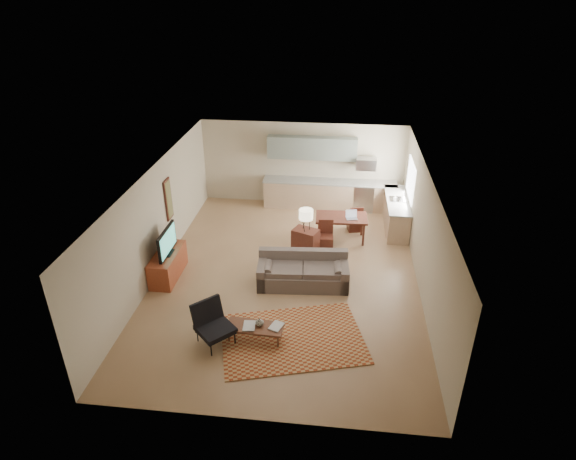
# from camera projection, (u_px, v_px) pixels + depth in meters

# --- Properties ---
(room) EXTENTS (9.00, 9.00, 9.00)m
(room) POSITION_uv_depth(u_px,v_px,m) (287.00, 228.00, 11.54)
(room) COLOR #946F4C
(room) RESTS_ON ground
(kitchen_counter_back) EXTENTS (4.26, 0.64, 0.92)m
(kitchen_counter_back) POSITION_uv_depth(u_px,v_px,m) (329.00, 194.00, 15.53)
(kitchen_counter_back) COLOR tan
(kitchen_counter_back) RESTS_ON ground
(kitchen_counter_right) EXTENTS (0.64, 2.26, 0.92)m
(kitchen_counter_right) POSITION_uv_depth(u_px,v_px,m) (396.00, 213.00, 14.29)
(kitchen_counter_right) COLOR tan
(kitchen_counter_right) RESTS_ON ground
(kitchen_range) EXTENTS (0.62, 0.62, 0.90)m
(kitchen_range) POSITION_uv_depth(u_px,v_px,m) (363.00, 196.00, 15.43)
(kitchen_range) COLOR #A5A8AD
(kitchen_range) RESTS_ON ground
(kitchen_microwave) EXTENTS (0.62, 0.40, 0.35)m
(kitchen_microwave) POSITION_uv_depth(u_px,v_px,m) (366.00, 164.00, 14.93)
(kitchen_microwave) COLOR #A5A8AD
(kitchen_microwave) RESTS_ON room
(upper_cabinets) EXTENTS (2.80, 0.34, 0.70)m
(upper_cabinets) POSITION_uv_depth(u_px,v_px,m) (312.00, 148.00, 15.03)
(upper_cabinets) COLOR slate
(upper_cabinets) RESTS_ON room
(window_right) EXTENTS (0.02, 1.40, 1.05)m
(window_right) POSITION_uv_depth(u_px,v_px,m) (411.00, 180.00, 13.75)
(window_right) COLOR white
(window_right) RESTS_ON room
(wall_art_left) EXTENTS (0.06, 0.42, 1.10)m
(wall_art_left) POSITION_uv_depth(u_px,v_px,m) (169.00, 199.00, 12.55)
(wall_art_left) COLOR olive
(wall_art_left) RESTS_ON room
(triptych) EXTENTS (1.70, 0.04, 0.50)m
(triptych) POSITION_uv_depth(u_px,v_px,m) (300.00, 152.00, 15.28)
(triptych) COLOR beige
(triptych) RESTS_ON room
(rug) EXTENTS (3.35, 2.73, 0.02)m
(rug) POSITION_uv_depth(u_px,v_px,m) (292.00, 338.00, 10.05)
(rug) COLOR maroon
(rug) RESTS_ON floor
(sofa) EXTENTS (2.35, 1.16, 0.79)m
(sofa) POSITION_uv_depth(u_px,v_px,m) (303.00, 271.00, 11.64)
(sofa) COLOR brown
(sofa) RESTS_ON floor
(coffee_table) EXTENTS (1.20, 0.53, 0.36)m
(coffee_table) POSITION_uv_depth(u_px,v_px,m) (255.00, 333.00, 9.95)
(coffee_table) COLOR #512A19
(coffee_table) RESTS_ON floor
(book_a) EXTENTS (0.29, 0.37, 0.03)m
(book_a) POSITION_uv_depth(u_px,v_px,m) (243.00, 326.00, 9.86)
(book_a) COLOR maroon
(book_a) RESTS_ON coffee_table
(book_b) EXTENTS (0.45, 0.48, 0.02)m
(book_b) POSITION_uv_depth(u_px,v_px,m) (271.00, 324.00, 9.90)
(book_b) COLOR navy
(book_b) RESTS_ON coffee_table
(vase) EXTENTS (0.22, 0.22, 0.18)m
(vase) POSITION_uv_depth(u_px,v_px,m) (260.00, 322.00, 9.86)
(vase) COLOR black
(vase) RESTS_ON coffee_table
(armchair) EXTENTS (1.10, 1.10, 0.89)m
(armchair) POSITION_uv_depth(u_px,v_px,m) (215.00, 326.00, 9.74)
(armchair) COLOR black
(armchair) RESTS_ON floor
(tv_credenza) EXTENTS (0.55, 1.44, 0.66)m
(tv_credenza) POSITION_uv_depth(u_px,v_px,m) (168.00, 265.00, 12.01)
(tv_credenza) COLOR maroon
(tv_credenza) RESTS_ON floor
(tv) EXTENTS (0.11, 1.10, 0.66)m
(tv) POSITION_uv_depth(u_px,v_px,m) (167.00, 242.00, 11.69)
(tv) COLOR black
(tv) RESTS_ON tv_credenza
(console_table) EXTENTS (0.77, 0.66, 0.77)m
(console_table) POSITION_uv_depth(u_px,v_px,m) (305.00, 243.00, 12.90)
(console_table) COLOR #3E1A12
(console_table) RESTS_ON floor
(table_lamp) EXTENTS (0.49, 0.49, 0.61)m
(table_lamp) POSITION_uv_depth(u_px,v_px,m) (306.00, 220.00, 12.57)
(table_lamp) COLOR beige
(table_lamp) RESTS_ON console_table
(dining_table) EXTENTS (1.47, 0.88, 0.73)m
(dining_table) POSITION_uv_depth(u_px,v_px,m) (341.00, 228.00, 13.67)
(dining_table) COLOR #3E1A12
(dining_table) RESTS_ON floor
(dining_chair_near) EXTENTS (0.43, 0.45, 0.84)m
(dining_chair_near) POSITION_uv_depth(u_px,v_px,m) (326.00, 236.00, 13.12)
(dining_chair_near) COLOR #3E1A12
(dining_chair_near) RESTS_ON floor
(dining_chair_far) EXTENTS (0.46, 0.48, 0.81)m
(dining_chair_far) POSITION_uv_depth(u_px,v_px,m) (355.00, 218.00, 14.17)
(dining_chair_far) COLOR #3E1A12
(dining_chair_far) RESTS_ON floor
(laptop) EXTENTS (0.34, 0.28, 0.23)m
(laptop) POSITION_uv_depth(u_px,v_px,m) (352.00, 215.00, 13.34)
(laptop) COLOR #A5A8AD
(laptop) RESTS_ON dining_table
(soap_bottle) EXTENTS (0.11, 0.11, 0.19)m
(soap_bottle) POSITION_uv_depth(u_px,v_px,m) (395.00, 198.00, 13.92)
(soap_bottle) COLOR beige
(soap_bottle) RESTS_ON kitchen_counter_right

